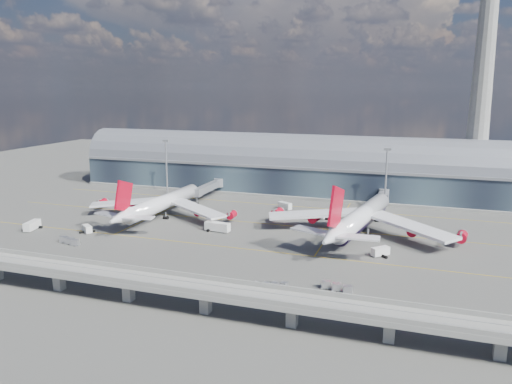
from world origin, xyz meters
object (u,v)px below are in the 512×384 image
(service_truck_3, at_px, (380,252))
(cargo_train_0, at_px, (70,241))
(service_truck_0, at_px, (32,226))
(service_truck_1, at_px, (87,229))
(service_truck_2, at_px, (217,227))
(service_truck_5, at_px, (285,206))
(airliner_left, at_px, (161,204))
(floodlight_mast_left, at_px, (166,165))
(floodlight_mast_right, at_px, (386,178))
(cargo_train_2, at_px, (337,287))
(airliner_right, at_px, (360,218))
(cargo_train_1, at_px, (270,285))
(service_truck_4, at_px, (325,215))
(control_tower, at_px, (482,82))

(service_truck_3, relative_size, cargo_train_0, 0.64)
(service_truck_3, bearing_deg, service_truck_0, -129.67)
(service_truck_1, relative_size, service_truck_2, 0.54)
(service_truck_0, xyz_separation_m, service_truck_5, (76.54, 58.08, -0.13))
(service_truck_2, bearing_deg, airliner_left, 74.85)
(floodlight_mast_left, distance_m, service_truck_0, 72.40)
(floodlight_mast_right, xyz_separation_m, service_truck_3, (3.62, -58.13, -12.23))
(floodlight_mast_left, height_order, service_truck_2, floodlight_mast_left)
(service_truck_0, xyz_separation_m, service_truck_3, (119.25, 11.54, -0.24))
(cargo_train_2, bearing_deg, airliner_right, -13.32)
(service_truck_0, xyz_separation_m, cargo_train_1, (95.28, -22.48, -0.86))
(service_truck_1, distance_m, cargo_train_1, 78.92)
(cargo_train_0, xyz_separation_m, cargo_train_2, (88.14, -9.68, -0.00))
(service_truck_0, xyz_separation_m, cargo_train_2, (111.37, -18.68, -0.66))
(floodlight_mast_left, height_order, service_truck_5, floodlight_mast_left)
(floodlight_mast_right, bearing_deg, airliner_left, -153.95)
(airliner_right, distance_m, service_truck_0, 115.12)
(airliner_left, bearing_deg, service_truck_2, -19.11)
(floodlight_mast_right, height_order, airliner_right, floodlight_mast_right)
(airliner_right, bearing_deg, cargo_train_0, -145.92)
(floodlight_mast_left, bearing_deg, service_truck_2, -46.76)
(service_truck_4, bearing_deg, service_truck_1, -127.08)
(floodlight_mast_left, relative_size, service_truck_0, 3.20)
(airliner_right, relative_size, service_truck_2, 7.65)
(airliner_right, distance_m, service_truck_5, 43.34)
(service_truck_0, height_order, cargo_train_1, service_truck_0)
(service_truck_2, bearing_deg, floodlight_mast_left, 48.82)
(airliner_right, distance_m, service_truck_3, 22.33)
(floodlight_mast_right, bearing_deg, service_truck_1, -145.05)
(service_truck_5, bearing_deg, floodlight_mast_right, -44.80)
(floodlight_mast_left, bearing_deg, airliner_left, -64.31)
(airliner_right, relative_size, service_truck_3, 12.76)
(floodlight_mast_left, relative_size, service_truck_1, 5.13)
(service_truck_0, bearing_deg, service_truck_3, -6.55)
(service_truck_1, xyz_separation_m, cargo_train_0, (2.54, -12.31, -0.36))
(service_truck_2, distance_m, service_truck_5, 41.01)
(airliner_right, xyz_separation_m, service_truck_4, (-15.64, 17.35, -4.25))
(service_truck_1, relative_size, service_truck_3, 0.90)
(airliner_left, relative_size, cargo_train_1, 7.09)
(airliner_left, height_order, cargo_train_2, airliner_left)
(service_truck_0, distance_m, service_truck_5, 96.08)
(airliner_left, height_order, service_truck_3, airliner_left)
(service_truck_3, bearing_deg, floodlight_mast_left, -164.49)
(service_truck_2, height_order, service_truck_4, service_truck_2)
(airliner_right, bearing_deg, cargo_train_1, -96.68)
(floodlight_mast_right, height_order, cargo_train_1, floodlight_mast_right)
(service_truck_1, relative_size, cargo_train_2, 0.58)
(service_truck_0, xyz_separation_m, service_truck_2, (62.88, 19.42, 0.07))
(service_truck_3, bearing_deg, airliner_left, -147.58)
(control_tower, xyz_separation_m, service_truck_0, (-150.62, -97.67, -49.99))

